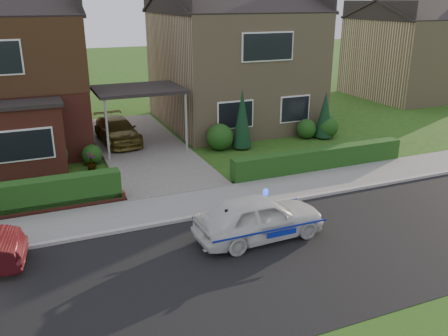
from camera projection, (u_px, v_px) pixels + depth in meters
ground at (244, 266)px, 12.11m from camera, size 120.00×120.00×0.00m
road at (244, 266)px, 12.11m from camera, size 60.00×6.00×0.02m
kerb at (202, 216)px, 14.73m from camera, size 60.00×0.16×0.12m
sidewalk at (191, 204)px, 15.65m from camera, size 60.00×2.00×0.10m
driveway at (142, 147)px, 21.63m from camera, size 3.80×12.00×0.12m
house_right at (232, 54)px, 25.14m from camera, size 7.50×8.06×7.25m
carport_link at (139, 91)px, 20.72m from camera, size 3.80×3.00×2.77m
dwarf_wall at (0, 215)px, 14.52m from camera, size 7.70×0.25×0.36m
hedge_left at (1, 218)px, 14.71m from camera, size 7.50×0.55×0.90m
hedge_right at (319, 170)px, 18.87m from camera, size 7.50×0.55×0.80m
shrub_left_mid at (50, 156)px, 18.49m from camera, size 1.32×1.32×1.32m
shrub_left_near at (92, 154)px, 19.42m from camera, size 0.84×0.84×0.84m
shrub_right_near at (220, 137)px, 21.23m from camera, size 1.20×1.20×1.20m
shrub_right_mid at (306, 129)px, 23.04m from camera, size 0.96×0.96×0.96m
shrub_right_far at (327, 127)px, 23.13m from camera, size 1.08×1.08×1.08m
conifer_a at (242, 121)px, 21.19m from camera, size 0.90×0.90×2.60m
conifer_b at (325, 116)px, 22.86m from camera, size 0.90×0.90×2.20m
neighbour_right at (410, 58)px, 32.43m from camera, size 6.50×7.00×5.20m
police_car at (259, 218)px, 13.31m from camera, size 3.43×3.78×1.43m
driveway_car at (117, 130)px, 21.99m from camera, size 1.80×3.94×1.12m
potted_plant_b at (47, 166)px, 18.27m from camera, size 0.49×0.46×0.71m
potted_plant_c at (91, 162)px, 18.75m from camera, size 0.51×0.51×0.70m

